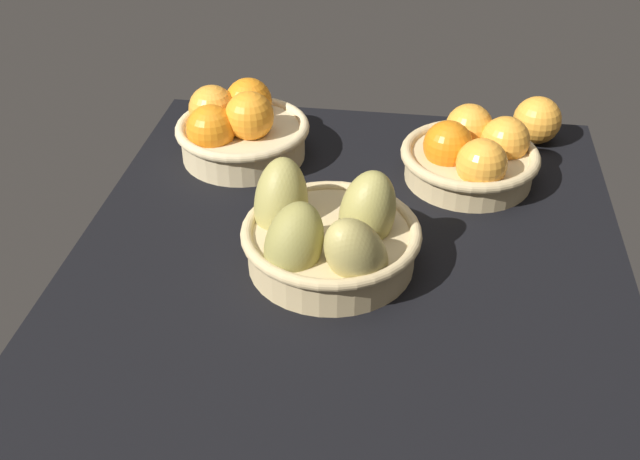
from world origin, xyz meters
The scene contains 5 objects.
market_tray centered at (0.00, 0.00, 1.50)cm, with size 84.00×72.00×3.00cm, color black.
basket_near_right centered at (22.01, -15.85, 7.00)cm, with size 20.45×20.45×9.61cm.
basket_center_pears centered at (-2.06, 2.32, 7.50)cm, with size 23.48×22.66×14.24cm.
basket_far_right centered at (24.30, 19.88, 7.58)cm, with size 20.69×20.69×11.52cm.
loose_orange_front_gap centered at (35.13, -26.43, 6.81)cm, with size 7.62×7.62×7.62cm, color #F49E33.
Camera 1 is at (-78.19, -7.56, 63.02)cm, focal length 42.88 mm.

